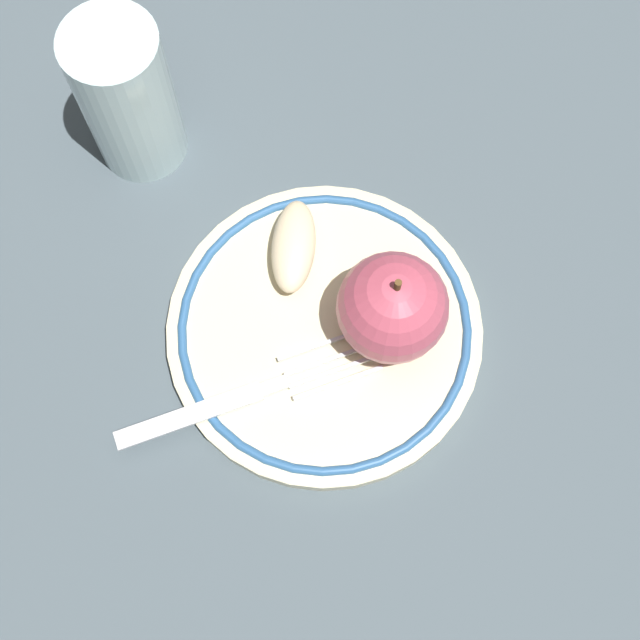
% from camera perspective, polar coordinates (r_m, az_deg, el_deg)
% --- Properties ---
extents(ground_plane, '(2.00, 2.00, 0.00)m').
position_cam_1_polar(ground_plane, '(0.58, 0.78, -1.67)').
color(ground_plane, '#49565D').
extents(plate, '(0.20, 0.20, 0.02)m').
position_cam_1_polar(plate, '(0.58, -0.00, -0.87)').
color(plate, beige).
rests_on(plate, ground_plane).
extents(apple_red_whole, '(0.07, 0.07, 0.08)m').
position_cam_1_polar(apple_red_whole, '(0.54, 4.66, 0.79)').
color(apple_red_whole, '#BF4B60').
rests_on(apple_red_whole, plate).
extents(apple_slice_front, '(0.07, 0.06, 0.02)m').
position_cam_1_polar(apple_slice_front, '(0.58, -1.71, 4.74)').
color(apple_slice_front, beige).
rests_on(apple_slice_front, plate).
extents(fork, '(0.06, 0.17, 0.00)m').
position_cam_1_polar(fork, '(0.56, -5.11, -4.97)').
color(fork, silver).
rests_on(fork, plate).
extents(drinking_glass, '(0.06, 0.06, 0.12)m').
position_cam_1_polar(drinking_glass, '(0.61, -12.22, 13.75)').
color(drinking_glass, silver).
rests_on(drinking_glass, ground_plane).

